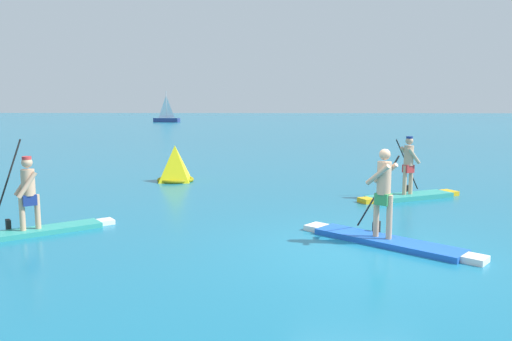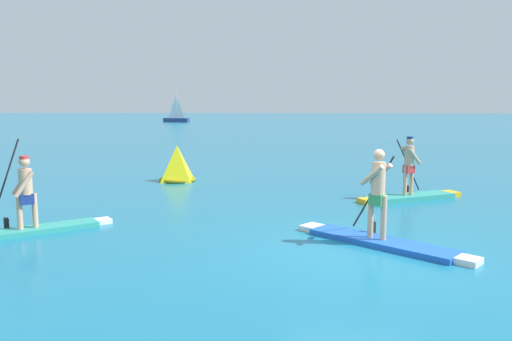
{
  "view_description": "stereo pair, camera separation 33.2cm",
  "coord_description": "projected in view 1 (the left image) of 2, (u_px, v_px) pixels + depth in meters",
  "views": [
    {
      "loc": [
        -1.37,
        -8.57,
        2.57
      ],
      "look_at": [
        -2.3,
        5.51,
        0.73
      ],
      "focal_mm": 33.92,
      "sensor_mm": 36.0,
      "label": 1
    },
    {
      "loc": [
        -1.03,
        -8.54,
        2.57
      ],
      "look_at": [
        -2.3,
        5.51,
        0.73
      ],
      "focal_mm": 33.92,
      "sensor_mm": 36.0,
      "label": 2
    }
  ],
  "objects": [
    {
      "name": "paddleboarder_mid_center",
      "position": [
        385.0,
        225.0,
        9.14
      ],
      "size": [
        3.06,
        2.57,
        1.84
      ],
      "rotation": [
        0.0,
        0.0,
        2.47
      ],
      "color": "blue",
      "rests_on": "ground"
    },
    {
      "name": "paddleboarder_far_right",
      "position": [
        410.0,
        188.0,
        13.68
      ],
      "size": [
        3.13,
        1.94,
        1.78
      ],
      "rotation": [
        0.0,
        0.0,
        0.48
      ],
      "color": "teal",
      "rests_on": "ground"
    },
    {
      "name": "sailboat_left_horizon",
      "position": [
        167.0,
        118.0,
        85.32
      ],
      "size": [
        4.8,
        2.08,
        5.38
      ],
      "rotation": [
        0.0,
        0.0,
        6.09
      ],
      "color": "navy",
      "rests_on": "ground"
    },
    {
      "name": "paddleboarder_near_left",
      "position": [
        32.0,
        217.0,
        9.83
      ],
      "size": [
        2.71,
        2.35,
        1.97
      ],
      "rotation": [
        0.0,
        0.0,
        3.84
      ],
      "color": "teal",
      "rests_on": "ground"
    },
    {
      "name": "race_marker_buoy",
      "position": [
        175.0,
        165.0,
        16.87
      ],
      "size": [
        1.48,
        1.48,
        1.26
      ],
      "color": "yellow",
      "rests_on": "ground"
    },
    {
      "name": "ground",
      "position": [
        363.0,
        251.0,
        8.72
      ],
      "size": [
        440.0,
        440.0,
        0.0
      ],
      "primitive_type": "plane",
      "color": "#196B8C"
    }
  ]
}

